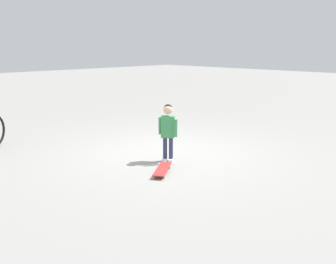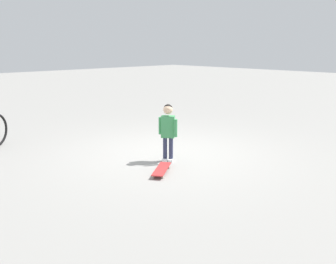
# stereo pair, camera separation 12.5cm
# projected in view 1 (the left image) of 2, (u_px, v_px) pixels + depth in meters

# --- Properties ---
(ground_plane) EXTENTS (50.00, 50.00, 0.00)m
(ground_plane) POSITION_uv_depth(u_px,v_px,m) (167.00, 153.00, 7.43)
(ground_plane) COLOR gray
(child_person) EXTENTS (0.40, 0.27, 1.06)m
(child_person) POSITION_uv_depth(u_px,v_px,m) (168.00, 126.00, 6.77)
(child_person) COLOR #2D3351
(child_person) RESTS_ON ground
(skateboard) EXTENTS (0.57, 0.71, 0.07)m
(skateboard) POSITION_uv_depth(u_px,v_px,m) (162.00, 169.00, 6.26)
(skateboard) COLOR #B22D2D
(skateboard) RESTS_ON ground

